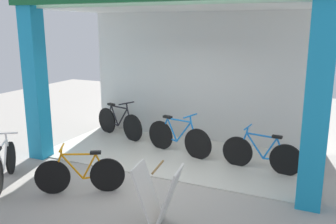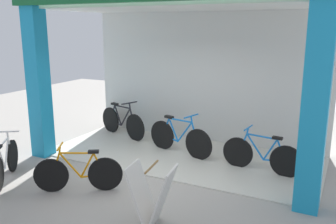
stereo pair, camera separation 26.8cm
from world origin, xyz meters
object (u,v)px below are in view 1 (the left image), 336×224
bicycle_inside_2 (119,123)px  bicycle_parked_0 (80,174)px  bicycle_parked_1 (4,165)px  bicycle_inside_0 (261,154)px  sandwich_board_sign (158,197)px  bicycle_inside_1 (178,138)px

bicycle_inside_2 → bicycle_parked_0: bearing=-69.7°
bicycle_parked_0 → bicycle_parked_1: size_ratio=1.00×
bicycle_inside_0 → bicycle_parked_1: bearing=-148.3°
bicycle_parked_0 → sandwich_board_sign: (1.71, -0.44, 0.13)m
bicycle_inside_1 → bicycle_inside_0: bearing=-6.8°
bicycle_inside_2 → bicycle_parked_1: size_ratio=1.23×
bicycle_inside_1 → bicycle_inside_2: (-1.91, 0.56, 0.00)m
bicycle_parked_1 → sandwich_board_sign: bearing=-2.9°
bicycle_parked_1 → bicycle_inside_0: bearing=31.7°
bicycle_inside_0 → bicycle_inside_2: bearing=168.3°
bicycle_inside_0 → bicycle_parked_0: 3.52m
bicycle_inside_1 → bicycle_inside_2: size_ratio=1.02×
bicycle_inside_1 → bicycle_parked_0: (-0.77, -2.53, -0.04)m
bicycle_parked_1 → sandwich_board_sign: 3.23m
bicycle_inside_2 → bicycle_parked_0: bicycle_inside_2 is taller
bicycle_inside_2 → bicycle_parked_1: bicycle_inside_2 is taller
bicycle_inside_1 → sandwich_board_sign: (0.95, -2.96, 0.08)m
bicycle_inside_0 → bicycle_parked_0: size_ratio=1.19×
bicycle_inside_0 → bicycle_inside_2: (-3.81, 0.79, 0.03)m
bicycle_inside_0 → bicycle_inside_1: size_ratio=0.95×
bicycle_inside_0 → bicycle_parked_1: size_ratio=1.19×
bicycle_inside_0 → bicycle_inside_1: 1.91m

